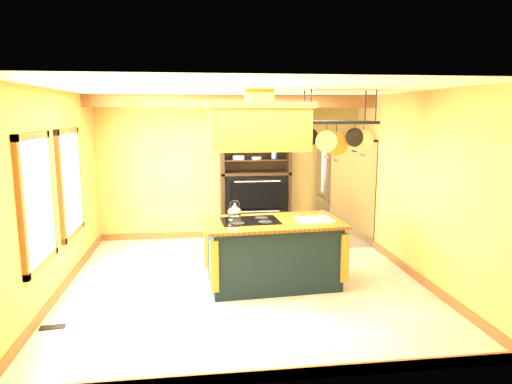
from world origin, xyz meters
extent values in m
plane|color=beige|center=(0.00, 0.00, 0.00)|extent=(5.00, 5.00, 0.00)
plane|color=white|center=(0.00, 0.00, 2.70)|extent=(5.00, 5.00, 0.00)
cube|color=#BE9445|center=(0.00, 2.50, 1.35)|extent=(5.00, 0.02, 2.70)
cube|color=#BE9445|center=(0.00, -2.50, 1.35)|extent=(5.00, 0.02, 2.70)
cube|color=#BE9445|center=(-2.50, 0.00, 1.35)|extent=(0.02, 5.00, 2.70)
cube|color=#BE9445|center=(2.50, 0.00, 1.35)|extent=(0.02, 5.00, 2.70)
cube|color=brown|center=(0.00, 1.70, 2.59)|extent=(5.00, 0.15, 0.20)
cube|color=brown|center=(-2.47, -0.80, 1.40)|extent=(0.06, 1.06, 1.56)
cube|color=white|center=(-2.44, -0.80, 1.40)|extent=(0.02, 0.85, 1.34)
cube|color=brown|center=(-2.47, 0.60, 1.40)|extent=(0.06, 1.06, 1.56)
cube|color=white|center=(-2.44, 0.60, 1.40)|extent=(0.02, 0.85, 1.34)
cube|color=black|center=(0.38, -0.14, 0.44)|extent=(1.80, 1.06, 0.88)
cube|color=brown|center=(0.38, -0.14, 0.90)|extent=(1.96, 1.18, 0.04)
cube|color=black|center=(0.06, -0.11, 0.93)|extent=(0.82, 0.60, 0.01)
ellipsoid|color=silver|center=(-0.13, 0.00, 1.03)|extent=(0.20, 0.20, 0.16)
cube|color=white|center=(0.96, -0.18, 0.93)|extent=(0.50, 0.40, 0.02)
cube|color=#A48B29|center=(0.18, -0.14, 2.17)|extent=(1.30, 0.70, 0.55)
cube|color=brown|center=(0.18, -0.14, 2.49)|extent=(1.38, 0.78, 0.08)
cube|color=#A48B29|center=(0.18, -0.14, 2.57)|extent=(0.35, 0.35, 0.25)
cube|color=black|center=(1.28, -0.14, 2.27)|extent=(0.98, 0.49, 0.04)
cylinder|color=black|center=(0.84, -0.33, 2.48)|extent=(0.02, 0.02, 0.43)
cylinder|color=black|center=(1.72, 0.06, 2.48)|extent=(0.02, 0.02, 0.43)
cylinder|color=black|center=(0.89, -0.04, 2.07)|extent=(0.25, 0.04, 0.25)
cylinder|color=silver|center=(1.09, -0.24, 2.02)|extent=(0.29, 0.04, 0.29)
cylinder|color=#BA702E|center=(1.28, -0.04, 1.97)|extent=(0.33, 0.04, 0.33)
cylinder|color=black|center=(1.48, -0.24, 2.07)|extent=(0.25, 0.04, 0.25)
cylinder|color=silver|center=(1.67, -0.04, 2.02)|extent=(0.29, 0.04, 0.29)
cube|color=#999BA2|center=(2.09, 1.90, 0.95)|extent=(0.79, 0.97, 1.89)
cube|color=#999BA2|center=(1.68, 1.66, 1.36)|extent=(0.03, 0.46, 1.02)
cube|color=#999BA2|center=(1.68, 2.14, 1.36)|extent=(0.03, 0.46, 1.02)
cube|color=#999BA2|center=(1.68, 1.90, 0.44)|extent=(0.03, 0.93, 0.80)
cube|color=black|center=(2.09, 1.90, 0.03)|extent=(0.75, 0.92, 0.06)
cube|color=black|center=(0.43, 2.45, 1.14)|extent=(1.29, 0.06, 2.29)
cube|color=black|center=(-0.19, 2.21, 1.14)|extent=(0.06, 0.55, 2.29)
cube|color=black|center=(1.05, 2.21, 1.14)|extent=(0.06, 0.55, 2.29)
cube|color=black|center=(0.43, 2.21, 1.29)|extent=(1.29, 0.55, 0.05)
cube|color=black|center=(0.43, 2.24, 0.68)|extent=(1.17, 0.45, 1.23)
cube|color=black|center=(0.43, 1.91, 0.94)|extent=(1.01, 0.04, 0.55)
cube|color=black|center=(0.43, 1.91, 0.40)|extent=(1.01, 0.04, 0.50)
cube|color=black|center=(0.43, 2.21, 1.54)|extent=(1.17, 0.49, 0.02)
cube|color=black|center=(0.43, 2.21, 1.81)|extent=(1.17, 0.49, 0.02)
cube|color=black|center=(0.43, 2.21, 2.07)|extent=(1.17, 0.49, 0.03)
cylinder|color=white|center=(0.11, 2.16, 1.59)|extent=(0.22, 0.22, 0.07)
cylinder|color=#4773C6|center=(0.78, 2.16, 1.91)|extent=(0.10, 0.10, 0.17)
cube|color=black|center=(-2.30, -1.14, 0.01)|extent=(0.29, 0.15, 0.01)
camera|label=1|loc=(-0.63, -6.20, 2.39)|focal=32.00mm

